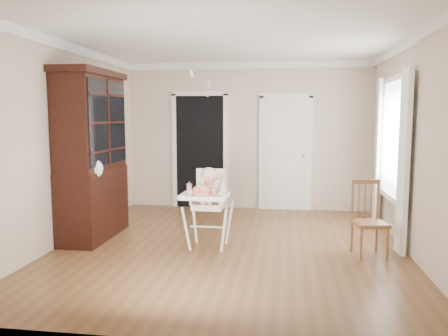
# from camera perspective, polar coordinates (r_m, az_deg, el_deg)

# --- Properties ---
(floor) EXTENTS (5.00, 5.00, 0.00)m
(floor) POSITION_cam_1_polar(r_m,az_deg,el_deg) (5.88, 0.83, -10.20)
(floor) COLOR brown
(floor) RESTS_ON ground
(ceiling) EXTENTS (5.00, 5.00, 0.00)m
(ceiling) POSITION_cam_1_polar(r_m,az_deg,el_deg) (5.71, 0.88, 16.70)
(ceiling) COLOR white
(ceiling) RESTS_ON wall_back
(wall_back) EXTENTS (4.50, 0.00, 4.50)m
(wall_back) POSITION_cam_1_polar(r_m,az_deg,el_deg) (8.12, 3.10, 4.14)
(wall_back) COLOR beige
(wall_back) RESTS_ON floor
(wall_left) EXTENTS (0.00, 5.00, 5.00)m
(wall_left) POSITION_cam_1_polar(r_m,az_deg,el_deg) (6.33, -19.83, 3.06)
(wall_left) COLOR beige
(wall_left) RESTS_ON floor
(wall_right) EXTENTS (0.00, 5.00, 5.00)m
(wall_right) POSITION_cam_1_polar(r_m,az_deg,el_deg) (5.80, 23.52, 2.61)
(wall_right) COLOR beige
(wall_right) RESTS_ON floor
(crown_molding) EXTENTS (4.50, 5.00, 0.12)m
(crown_molding) POSITION_cam_1_polar(r_m,az_deg,el_deg) (5.70, 0.88, 16.10)
(crown_molding) COLOR white
(crown_molding) RESTS_ON ceiling
(doorway) EXTENTS (1.06, 0.05, 2.22)m
(doorway) POSITION_cam_1_polar(r_m,az_deg,el_deg) (8.24, -3.17, 2.50)
(doorway) COLOR black
(doorway) RESTS_ON wall_back
(closet_door) EXTENTS (0.96, 0.09, 2.13)m
(closet_door) POSITION_cam_1_polar(r_m,az_deg,el_deg) (8.08, 8.03, 1.77)
(closet_door) COLOR white
(closet_door) RESTS_ON wall_back
(window_right) EXTENTS (0.13, 1.84, 2.30)m
(window_right) POSITION_cam_1_polar(r_m,az_deg,el_deg) (6.56, 21.05, 2.57)
(window_right) COLOR white
(window_right) RESTS_ON wall_right
(high_chair) EXTENTS (0.62, 0.75, 1.05)m
(high_chair) POSITION_cam_1_polar(r_m,az_deg,el_deg) (5.70, -2.08, -4.05)
(high_chair) COLOR white
(high_chair) RESTS_ON floor
(baby) EXTENTS (0.31, 0.24, 0.49)m
(baby) POSITION_cam_1_polar(r_m,az_deg,el_deg) (5.70, -2.02, -2.41)
(baby) COLOR beige
(baby) RESTS_ON high_chair
(cake) EXTENTS (0.25, 0.25, 0.11)m
(cake) POSITION_cam_1_polar(r_m,az_deg,el_deg) (5.45, -2.95, -3.09)
(cake) COLOR silver
(cake) RESTS_ON high_chair
(sippy_cup) EXTENTS (0.07, 0.07, 0.17)m
(sippy_cup) POSITION_cam_1_polar(r_m,az_deg,el_deg) (5.60, -4.55, -2.68)
(sippy_cup) COLOR #CB7C94
(sippy_cup) RESTS_ON high_chair
(china_cabinet) EXTENTS (0.62, 1.39, 2.35)m
(china_cabinet) POSITION_cam_1_polar(r_m,az_deg,el_deg) (6.39, -16.88, 1.61)
(china_cabinet) COLOR black
(china_cabinet) RESTS_ON floor
(dining_chair) EXTENTS (0.45, 0.45, 0.93)m
(dining_chair) POSITION_cam_1_polar(r_m,az_deg,el_deg) (5.70, 18.40, -6.57)
(dining_chair) COLOR brown
(dining_chair) RESTS_ON floor
(streamer) EXTENTS (0.15, 0.48, 0.15)m
(streamer) POSITION_cam_1_polar(r_m,az_deg,el_deg) (5.61, -4.25, 12.19)
(streamer) COLOR pink
(streamer) RESTS_ON ceiling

